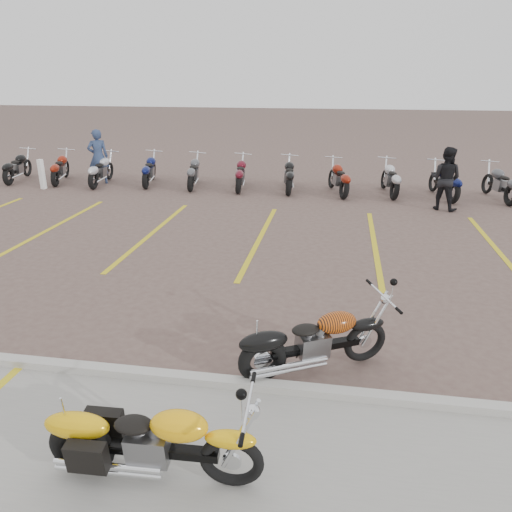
{
  "coord_description": "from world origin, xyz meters",
  "views": [
    {
      "loc": [
        1.8,
        -7.23,
        3.76
      ],
      "look_at": [
        0.45,
        0.79,
        0.75
      ],
      "focal_mm": 35.0,
      "sensor_mm": 36.0,
      "label": 1
    }
  ],
  "objects_px": {
    "person_a": "(98,157)",
    "bollard": "(42,174)",
    "yellow_cruiser": "(150,442)",
    "person_b": "(445,179)",
    "flame_cruiser": "(311,343)"
  },
  "relations": [
    {
      "from": "person_b",
      "to": "bollard",
      "type": "distance_m",
      "value": 12.99
    },
    {
      "from": "yellow_cruiser",
      "to": "bollard",
      "type": "bearing_deg",
      "value": 123.11
    },
    {
      "from": "flame_cruiser",
      "to": "person_a",
      "type": "bearing_deg",
      "value": 99.59
    },
    {
      "from": "flame_cruiser",
      "to": "bollard",
      "type": "height_order",
      "value": "bollard"
    },
    {
      "from": "person_a",
      "to": "bollard",
      "type": "xyz_separation_m",
      "value": [
        -1.54,
        -1.14,
        -0.45
      ]
    },
    {
      "from": "yellow_cruiser",
      "to": "bollard",
      "type": "relative_size",
      "value": 2.12
    },
    {
      "from": "person_a",
      "to": "person_b",
      "type": "bearing_deg",
      "value": 141.17
    },
    {
      "from": "yellow_cruiser",
      "to": "flame_cruiser",
      "type": "distance_m",
      "value": 2.54
    },
    {
      "from": "person_a",
      "to": "person_b",
      "type": "relative_size",
      "value": 1.06
    },
    {
      "from": "person_b",
      "to": "bollard",
      "type": "height_order",
      "value": "person_b"
    },
    {
      "from": "bollard",
      "to": "person_b",
      "type": "bearing_deg",
      "value": -2.6
    },
    {
      "from": "yellow_cruiser",
      "to": "person_b",
      "type": "distance_m",
      "value": 12.1
    },
    {
      "from": "person_a",
      "to": "person_b",
      "type": "distance_m",
      "value": 11.56
    },
    {
      "from": "flame_cruiser",
      "to": "person_a",
      "type": "distance_m",
      "value": 13.55
    },
    {
      "from": "flame_cruiser",
      "to": "person_a",
      "type": "relative_size",
      "value": 1.01
    }
  ]
}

